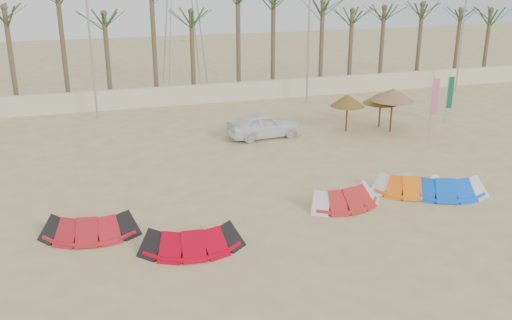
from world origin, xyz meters
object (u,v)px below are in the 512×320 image
object	(u,v)px
kite_blue	(438,183)
kite_orange	(406,182)
kite_red_left	(89,223)
parasol_right	(381,98)
kite_red_mid	(190,236)
kite_red_right	(343,194)
parasol_mid	(393,95)
parasol_left	(348,100)
car	(263,125)

from	to	relation	value
kite_blue	kite_orange	bearing A→B (deg)	157.86
kite_red_left	parasol_right	distance (m)	19.24
kite_red_mid	kite_red_right	bearing A→B (deg)	15.14
kite_blue	parasol_mid	distance (m)	9.28
kite_blue	parasol_right	size ratio (longest dim) A/B	1.87
kite_red_mid	parasol_right	size ratio (longest dim) A/B	1.65
parasol_right	kite_red_left	bearing A→B (deg)	-150.74
kite_blue	parasol_left	xyz separation A→B (m)	(0.36, 9.54, 1.40)
parasol_left	kite_red_left	bearing A→B (deg)	-147.73
kite_red_mid	kite_red_right	distance (m)	6.80
kite_blue	car	world-z (taller)	car
kite_red_right	parasol_right	size ratio (longest dim) A/B	1.55
kite_orange	kite_red_right	bearing A→B (deg)	-172.54
parasol_left	parasol_right	xyz separation A→B (m)	(2.23, 0.22, -0.05)
kite_orange	parasol_left	bearing A→B (deg)	79.95
kite_red_right	parasol_left	bearing A→B (deg)	63.62
parasol_left	parasol_right	distance (m)	2.25
car	parasol_right	bearing A→B (deg)	-95.46
kite_orange	parasol_left	distance (m)	9.28
kite_orange	parasol_right	world-z (taller)	parasol_right
kite_red_right	car	bearing A→B (deg)	91.42
parasol_left	parasol_mid	distance (m)	2.54
parasol_left	kite_red_right	bearing A→B (deg)	-116.38
kite_red_mid	parasol_right	distance (m)	17.73
kite_red_mid	parasol_right	bearing A→B (deg)	40.29
parasol_right	car	bearing A→B (deg)	179.68
kite_blue	parasol_mid	bearing A→B (deg)	72.60
kite_red_left	car	xyz separation A→B (m)	(9.59, 9.42, 0.27)
kite_orange	car	xyz separation A→B (m)	(-3.32, 9.29, 0.28)
kite_blue	car	size ratio (longest dim) A/B	0.97
parasol_mid	kite_orange	bearing A→B (deg)	-115.86
kite_red_left	kite_red_mid	world-z (taller)	same
parasol_right	kite_blue	bearing A→B (deg)	-104.87
kite_red_right	parasol_mid	bearing A→B (deg)	50.64
kite_red_right	parasol_left	xyz separation A→B (m)	(4.68, 9.44, 1.40)
kite_orange	kite_blue	bearing A→B (deg)	-22.14
parasol_right	car	distance (m)	7.24
kite_red_left	kite_red_right	xyz separation A→B (m)	(9.83, -0.27, -0.00)
parasol_left	parasol_right	bearing A→B (deg)	5.58
parasol_mid	parasol_right	distance (m)	1.15
kite_red_left	kite_red_mid	size ratio (longest dim) A/B	1.01
kite_red_mid	parasol_mid	world-z (taller)	parasol_mid
kite_red_mid	parasol_mid	xyz separation A→B (m)	(13.62, 10.37, 1.75)
parasol_mid	kite_red_mid	bearing A→B (deg)	-142.71
kite_red_right	kite_orange	bearing A→B (deg)	7.46
parasol_mid	parasol_right	xyz separation A→B (m)	(-0.14, 1.06, -0.41)
kite_red_mid	car	world-z (taller)	car
kite_red_left	parasol_left	bearing A→B (deg)	32.27
parasol_left	parasol_right	world-z (taller)	parasol_left
parasol_mid	car	bearing A→B (deg)	171.42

